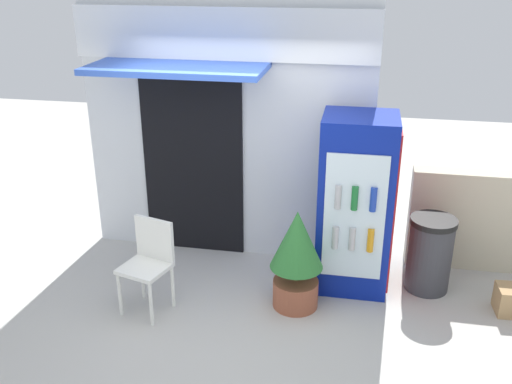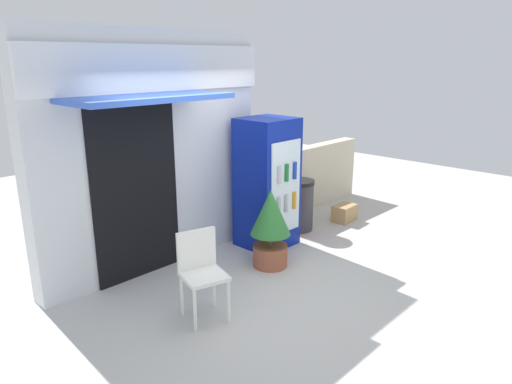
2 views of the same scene
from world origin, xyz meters
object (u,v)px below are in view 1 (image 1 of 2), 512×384
at_px(potted_plant_near_shop, 297,254).
at_px(trash_bin, 430,254).
at_px(drink_cooler, 356,204).
at_px(plastic_chair, 149,258).

height_order(potted_plant_near_shop, trash_bin, potted_plant_near_shop).
distance_m(drink_cooler, trash_bin, 0.94).
xyz_separation_m(drink_cooler, plastic_chair, (-1.93, -0.82, -0.38)).
xyz_separation_m(potted_plant_near_shop, trash_bin, (1.32, 0.58, -0.17)).
distance_m(drink_cooler, potted_plant_near_shop, 0.83).
bearing_deg(drink_cooler, potted_plant_near_shop, -134.79).
relative_size(plastic_chair, trash_bin, 1.15).
relative_size(drink_cooler, potted_plant_near_shop, 1.78).
relative_size(potted_plant_near_shop, trash_bin, 1.28).
bearing_deg(trash_bin, plastic_chair, -162.33).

